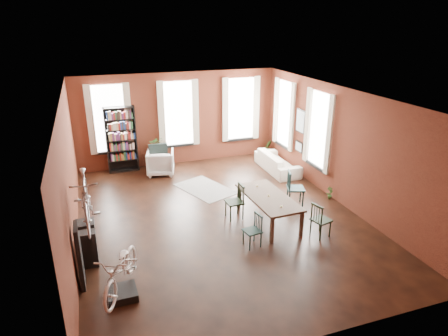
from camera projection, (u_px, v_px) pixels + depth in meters
name	position (u px, v px, depth m)	size (l,w,h in m)	color
room	(220.00, 132.00, 10.32)	(9.00, 9.04, 3.22)	black
dining_table	(268.00, 209.00, 10.13)	(0.94, 2.07, 0.70)	brown
dining_chair_a	(252.00, 231.00, 9.02)	(0.36, 0.36, 0.78)	#173431
dining_chair_b	(234.00, 202.00, 10.27)	(0.43, 0.43, 0.92)	black
dining_chair_c	(321.00, 220.00, 9.43)	(0.40, 0.40, 0.86)	#1C2F1C
dining_chair_d	(296.00, 188.00, 11.00)	(0.45, 0.45, 0.98)	#183535
bookshelf	(121.00, 140.00, 13.26)	(1.00, 0.32, 2.20)	black
white_armchair	(160.00, 161.00, 13.21)	(0.86, 0.81, 0.89)	silver
cream_sofa	(278.00, 159.00, 13.51)	(2.08, 0.61, 0.81)	beige
striped_rug	(205.00, 189.00, 12.18)	(1.15, 1.84, 0.01)	black
bike_trainer	(122.00, 293.00, 7.46)	(0.53, 0.53, 0.15)	black
bike_wall_rack	(80.00, 256.00, 7.60)	(0.16, 0.60, 1.30)	black
console_table	(87.00, 243.00, 8.52)	(0.40, 0.80, 0.80)	black
plant_stand	(159.00, 159.00, 13.84)	(0.29, 0.29, 0.58)	black
plant_by_sofa	(267.00, 152.00, 15.03)	(0.35, 0.63, 0.28)	#335823
plant_small	(329.00, 197.00, 11.50)	(0.20, 0.38, 0.14)	#336127
bicycle_floor	(119.00, 251.00, 7.16)	(0.58, 0.87, 1.66)	beige
bicycle_hung	(84.00, 183.00, 7.15)	(0.47, 1.00, 1.66)	#A5A8AD
plant_on_stand	(157.00, 146.00, 13.63)	(0.49, 0.55, 0.43)	#315D25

